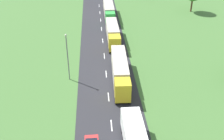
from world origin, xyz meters
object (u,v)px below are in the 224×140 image
Objects in this scene: truck_second at (120,70)px; truck_fourth at (109,10)px; lamppost_second at (68,55)px; truck_third at (113,33)px.

truck_second is 32.78m from truck_fourth.
truck_fourth is 1.67× the size of lamppost_second.
lamppost_second reaches higher than truck_third.
truck_third is 16.13m from truck_fourth.
truck_third is 1.44× the size of lamppost_second.
lamppost_second is at bearing -105.80° from truck_fourth.
truck_second is 1.60× the size of lamppost_second.
truck_second is at bearing -89.92° from truck_third.
lamppost_second is at bearing 171.28° from truck_second.
lamppost_second is at bearing -119.88° from truck_third.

